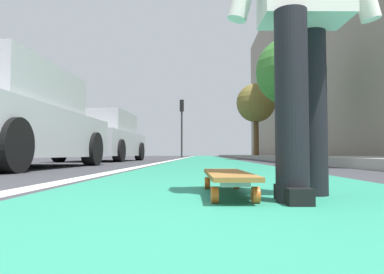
{
  "coord_description": "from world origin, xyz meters",
  "views": [
    {
      "loc": [
        -0.89,
        0.18,
        0.2
      ],
      "look_at": [
        12.98,
        0.58,
        0.89
      ],
      "focal_mm": 32.99,
      "sensor_mm": 36.0,
      "label": 1
    }
  ],
  "objects_px": {
    "street_tree_mid": "(291,72)",
    "street_tree_far": "(256,103)",
    "skateboard": "(227,176)",
    "traffic_light": "(182,117)",
    "parked_car_mid": "(104,138)",
    "parked_car_near": "(5,121)"
  },
  "relations": [
    {
      "from": "skateboard",
      "to": "street_tree_mid",
      "type": "bearing_deg",
      "value": -15.62
    },
    {
      "from": "parked_car_mid",
      "to": "street_tree_mid",
      "type": "height_order",
      "value": "street_tree_mid"
    },
    {
      "from": "traffic_light",
      "to": "street_tree_far",
      "type": "height_order",
      "value": "street_tree_far"
    },
    {
      "from": "skateboard",
      "to": "traffic_light",
      "type": "xyz_separation_m",
      "value": [
        22.62,
        1.55,
        2.69
      ]
    },
    {
      "from": "traffic_light",
      "to": "street_tree_far",
      "type": "bearing_deg",
      "value": -116.48
    },
    {
      "from": "street_tree_mid",
      "to": "street_tree_far",
      "type": "bearing_deg",
      "value": -0.0
    },
    {
      "from": "parked_car_near",
      "to": "street_tree_far",
      "type": "xyz_separation_m",
      "value": [
        17.01,
        -6.21,
        2.7
      ]
    },
    {
      "from": "traffic_light",
      "to": "street_tree_mid",
      "type": "height_order",
      "value": "street_tree_mid"
    },
    {
      "from": "traffic_light",
      "to": "street_tree_mid",
      "type": "relative_size",
      "value": 0.86
    },
    {
      "from": "skateboard",
      "to": "parked_car_near",
      "type": "bearing_deg",
      "value": 42.69
    },
    {
      "from": "street_tree_mid",
      "to": "street_tree_far",
      "type": "distance_m",
      "value": 8.67
    },
    {
      "from": "skateboard",
      "to": "traffic_light",
      "type": "bearing_deg",
      "value": 3.91
    },
    {
      "from": "skateboard",
      "to": "street_tree_mid",
      "type": "relative_size",
      "value": 0.18
    },
    {
      "from": "street_tree_far",
      "to": "traffic_light",
      "type": "bearing_deg",
      "value": 63.52
    },
    {
      "from": "street_tree_mid",
      "to": "street_tree_far",
      "type": "xyz_separation_m",
      "value": [
        8.67,
        -0.0,
        0.06
      ]
    },
    {
      "from": "parked_car_mid",
      "to": "traffic_light",
      "type": "bearing_deg",
      "value": -6.49
    },
    {
      "from": "street_tree_mid",
      "to": "parked_car_mid",
      "type": "bearing_deg",
      "value": 113.4
    },
    {
      "from": "skateboard",
      "to": "parked_car_mid",
      "type": "distance_m",
      "value": 9.37
    },
    {
      "from": "parked_car_near",
      "to": "street_tree_mid",
      "type": "distance_m",
      "value": 10.73
    },
    {
      "from": "skateboard",
      "to": "parked_car_mid",
      "type": "relative_size",
      "value": 0.2
    },
    {
      "from": "parked_car_near",
      "to": "parked_car_mid",
      "type": "distance_m",
      "value": 5.6
    },
    {
      "from": "traffic_light",
      "to": "street_tree_far",
      "type": "distance_m",
      "value": 5.38
    }
  ]
}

